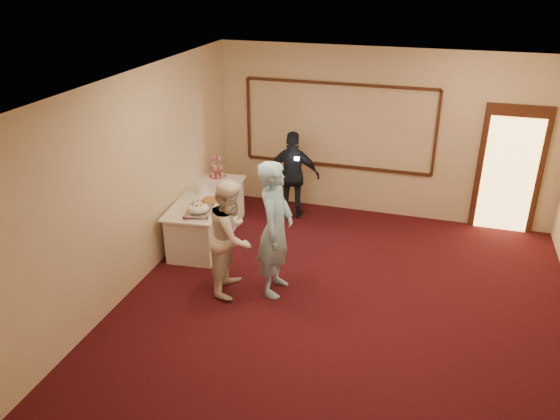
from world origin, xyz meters
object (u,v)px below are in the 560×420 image
(cupcake_stand, at_px, (217,168))
(plate_stack_b, at_px, (226,183))
(tart, at_px, (210,201))
(woman, at_px, (232,237))
(pavlova_tray, at_px, (199,210))
(plate_stack_a, at_px, (202,189))
(buffet_table, at_px, (208,217))
(guest, at_px, (293,175))
(man, at_px, (275,229))

(cupcake_stand, bearing_deg, plate_stack_b, -51.38)
(tart, xyz_separation_m, woman, (0.81, -1.11, 0.03))
(plate_stack_b, bearing_deg, pavlova_tray, -88.44)
(plate_stack_a, relative_size, plate_stack_b, 1.25)
(buffet_table, distance_m, guest, 1.72)
(tart, relative_size, man, 0.15)
(tart, height_order, woman, woman)
(plate_stack_a, bearing_deg, guest, 42.74)
(buffet_table, relative_size, plate_stack_a, 10.25)
(plate_stack_b, distance_m, man, 2.18)
(buffet_table, bearing_deg, guest, 46.76)
(woman, bearing_deg, tart, 30.18)
(plate_stack_b, distance_m, tart, 0.68)
(tart, distance_m, man, 1.72)
(plate_stack_a, distance_m, man, 2.11)
(buffet_table, bearing_deg, cupcake_stand, 100.80)
(cupcake_stand, xyz_separation_m, guest, (1.31, 0.36, -0.12))
(cupcake_stand, relative_size, guest, 0.27)
(buffet_table, xyz_separation_m, man, (1.57, -1.21, 0.59))
(cupcake_stand, xyz_separation_m, man, (1.74, -2.07, 0.05))
(pavlova_tray, xyz_separation_m, tart, (-0.02, 0.48, -0.06))
(tart, bearing_deg, woman, -53.94)
(man, xyz_separation_m, guest, (-0.43, 2.43, -0.17))
(woman, bearing_deg, guest, -9.61)
(buffet_table, bearing_deg, plate_stack_a, 147.32)
(man, distance_m, guest, 2.47)
(plate_stack_a, height_order, plate_stack_b, plate_stack_a)
(woman, distance_m, guest, 2.56)
(man, xyz_separation_m, woman, (-0.59, -0.13, -0.14))
(pavlova_tray, distance_m, cupcake_stand, 1.61)
(buffet_table, bearing_deg, plate_stack_b, 70.03)
(buffet_table, distance_m, cupcake_stand, 1.02)
(cupcake_stand, distance_m, guest, 1.36)
(cupcake_stand, bearing_deg, man, -49.99)
(plate_stack_b, bearing_deg, plate_stack_a, -124.73)
(plate_stack_a, xyz_separation_m, woman, (1.08, -1.41, -0.03))
(buffet_table, xyz_separation_m, woman, (0.98, -1.34, 0.44))
(cupcake_stand, relative_size, plate_stack_a, 2.10)
(buffet_table, distance_m, plate_stack_b, 0.66)
(man, relative_size, guest, 1.21)
(guest, bearing_deg, woman, 79.70)
(plate_stack_a, xyz_separation_m, man, (1.67, -1.28, 0.12))
(plate_stack_a, relative_size, man, 0.11)
(buffet_table, relative_size, tart, 7.47)
(pavlova_tray, distance_m, woman, 1.01)
(cupcake_stand, relative_size, plate_stack_b, 2.63)
(man, bearing_deg, buffet_table, 52.51)
(pavlova_tray, distance_m, guest, 2.15)
(buffet_table, height_order, woman, woman)
(buffet_table, distance_m, woman, 1.72)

